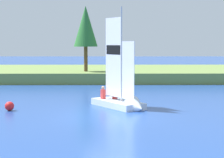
% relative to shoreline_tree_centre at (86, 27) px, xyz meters
% --- Properties ---
extents(ground_plane, '(200.00, 200.00, 0.00)m').
position_rel_shoreline_tree_centre_xyz_m(ground_plane, '(2.15, -19.65, -5.34)').
color(ground_plane, '#234793').
extents(shore_bank, '(80.00, 15.81, 1.02)m').
position_rel_shoreline_tree_centre_xyz_m(shore_bank, '(2.15, 4.86, -4.83)').
color(shore_bank, olive).
rests_on(shore_bank, ground).
extents(shoreline_tree_centre, '(2.30, 2.30, 6.32)m').
position_rel_shoreline_tree_centre_xyz_m(shoreline_tree_centre, '(0.00, 0.00, 0.00)').
color(shoreline_tree_centre, brown).
rests_on(shoreline_tree_centre, shore_bank).
extents(sailboat, '(3.41, 4.28, 6.28)m').
position_rel_shoreline_tree_centre_xyz_m(sailboat, '(3.09, -16.73, -4.88)').
color(sailboat, silver).
rests_on(sailboat, ground).
extents(channel_buoy, '(0.51, 0.51, 0.51)m').
position_rel_shoreline_tree_centre_xyz_m(channel_buoy, '(-3.33, -17.48, -5.08)').
color(channel_buoy, red).
rests_on(channel_buoy, ground).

